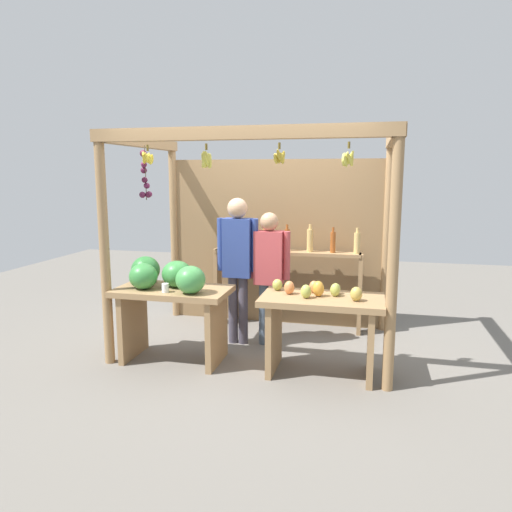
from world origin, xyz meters
name	(u,v)px	position (x,y,z in m)	size (l,w,h in m)	color
ground_plane	(260,344)	(0.00, 0.00, 0.00)	(12.00, 12.00, 0.00)	slate
market_stall	(267,222)	(-0.01, 0.40, 1.38)	(2.93, 1.89, 2.37)	#99754C
fruit_counter_left	(168,292)	(-0.82, -0.67, 0.74)	(1.18, 0.67, 1.07)	#99754C
fruit_counter_right	(321,317)	(0.77, -0.66, 0.58)	(1.18, 0.64, 0.93)	#99754C
bottle_shelf_unit	(287,267)	(0.20, 0.67, 0.80)	(1.87, 0.22, 1.35)	#99754C
vendor_man	(238,257)	(-0.26, 0.00, 1.02)	(0.48, 0.23, 1.69)	#484351
vendor_woman	(269,267)	(0.10, 0.03, 0.91)	(0.48, 0.21, 1.53)	#4D5F75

